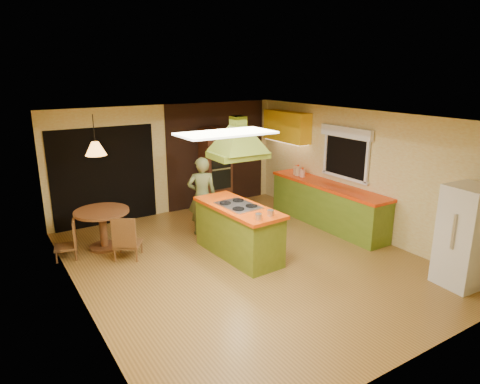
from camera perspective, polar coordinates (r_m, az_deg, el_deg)
ground at (r=7.62m, az=0.86°, el=-9.17°), size 6.50×6.50×0.00m
room_walls at (r=7.18m, az=0.90°, el=-0.11°), size 5.50×6.50×6.50m
ceiling_plane at (r=6.94m, az=0.94°, el=9.86°), size 6.50×6.50×0.00m
brick_panel at (r=10.50m, az=-3.09°, el=5.06°), size 2.64×0.03×2.50m
nook_opening at (r=9.54m, az=-17.62°, el=1.96°), size 2.20×0.03×2.10m
right_counter at (r=9.34m, az=11.49°, el=-1.64°), size 0.62×3.05×0.92m
upper_cabinets at (r=10.27m, az=6.24°, el=8.70°), size 0.34×1.40×0.70m
window_right at (r=9.07m, az=13.96°, el=6.20°), size 0.12×1.35×1.06m
fluor_panel at (r=5.35m, az=-1.87°, el=7.84°), size 1.20×0.60×0.03m
kitchen_island at (r=7.67m, az=-0.23°, el=-5.13°), size 0.86×1.92×0.95m
range_hood at (r=7.22m, az=-0.25°, el=8.15°), size 0.93×0.68×0.78m
man at (r=8.61m, az=-5.09°, el=-0.55°), size 0.69×0.58×1.60m
refrigerator at (r=7.39m, az=27.87°, el=-5.26°), size 0.70×0.66×1.60m
wall_oven at (r=10.21m, az=-3.32°, el=3.11°), size 0.66×0.62×1.93m
dining_table at (r=8.35m, az=-17.86°, el=-3.79°), size 1.00×1.00×0.75m
chair_left at (r=8.19m, az=-22.31°, el=-5.97°), size 0.45×0.45×0.69m
chair_near at (r=7.86m, az=-14.78°, el=-5.73°), size 0.61×0.61×0.81m
pendant_lamp at (r=8.01m, az=-18.70°, el=5.51°), size 0.45×0.45×0.24m
canister_large at (r=9.82m, az=7.75°, el=2.81°), size 0.15×0.15×0.21m
canister_medium at (r=9.88m, az=7.46°, el=2.80°), size 0.16×0.16×0.18m
canister_small at (r=9.71m, az=8.32°, el=2.51°), size 0.16×0.16×0.17m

